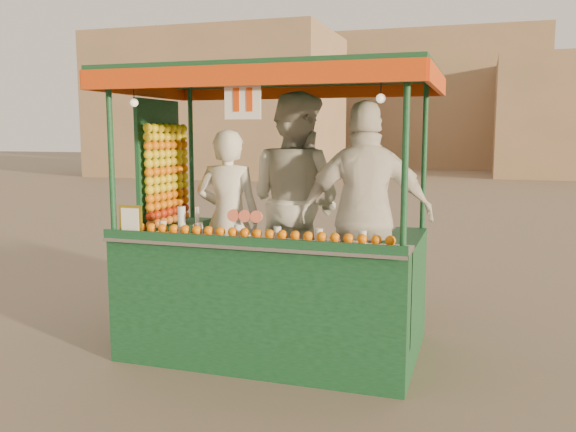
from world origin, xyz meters
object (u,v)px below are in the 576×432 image
(vendor_middle, at_px, (295,202))
(vendor_left, at_px, (229,219))
(juice_cart, at_px, (265,264))
(vendor_right, at_px, (366,215))

(vendor_middle, bearing_deg, vendor_left, 38.59)
(juice_cart, xyz_separation_m, vendor_right, (0.83, 0.11, 0.43))
(vendor_left, relative_size, vendor_middle, 0.83)
(juice_cart, distance_m, vendor_right, 0.94)
(vendor_middle, bearing_deg, vendor_right, 176.09)
(juice_cart, height_order, vendor_middle, juice_cart)
(vendor_left, bearing_deg, vendor_right, 164.34)
(vendor_left, height_order, vendor_middle, vendor_middle)
(juice_cart, distance_m, vendor_left, 0.64)
(vendor_right, bearing_deg, juice_cart, -7.01)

